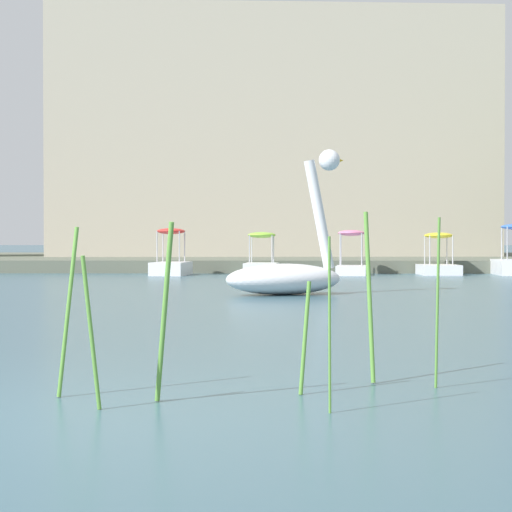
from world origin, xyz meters
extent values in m
plane|color=#385966|center=(0.00, 0.00, 0.00)|extent=(631.28, 631.28, 0.00)
cube|color=#5B6051|center=(0.00, 38.41, 0.23)|extent=(111.59, 24.68, 0.45)
ellipsoid|color=white|center=(1.81, 13.32, 0.33)|extent=(2.83, 2.10, 0.66)
cylinder|color=white|center=(2.56, 13.64, 1.70)|extent=(0.74, 0.49, 2.34)
sphere|color=white|center=(2.78, 13.74, 2.87)|extent=(0.60, 0.60, 0.45)
cone|color=yellow|center=(2.95, 13.81, 2.87)|extent=(0.39, 0.36, 0.25)
cube|color=white|center=(-1.82, 24.47, 0.22)|extent=(1.28, 2.17, 0.44)
ellipsoid|color=red|center=(-1.82, 24.47, 1.47)|extent=(1.05, 1.19, 0.20)
cylinder|color=#B7B7BF|center=(-2.15, 24.95, 0.95)|extent=(0.04, 0.04, 1.04)
cylinder|color=#B7B7BF|center=(-1.40, 24.87, 0.95)|extent=(0.04, 0.04, 1.04)
cylinder|color=#B7B7BF|center=(-2.24, 24.07, 0.95)|extent=(0.04, 0.04, 1.04)
cylinder|color=#B7B7BF|center=(-1.49, 24.00, 0.95)|extent=(0.04, 0.04, 1.04)
cube|color=white|center=(1.22, 24.79, 0.20)|extent=(1.22, 2.11, 0.40)
ellipsoid|color=#8CCC38|center=(1.22, 24.79, 1.35)|extent=(1.01, 1.13, 0.20)
cylinder|color=#B7B7BF|center=(0.87, 25.24, 0.87)|extent=(0.04, 0.04, 0.94)
cylinder|color=#B7B7BF|center=(1.62, 25.19, 0.87)|extent=(0.04, 0.04, 0.94)
cylinder|color=#B7B7BF|center=(0.82, 24.38, 0.87)|extent=(0.04, 0.04, 0.94)
cylinder|color=#B7B7BF|center=(1.57, 24.34, 0.87)|extent=(0.04, 0.04, 0.94)
cube|color=white|center=(4.23, 24.66, 0.16)|extent=(1.19, 2.06, 0.31)
ellipsoid|color=pink|center=(4.23, 24.66, 1.41)|extent=(1.01, 1.23, 0.20)
cylinder|color=#B7B7BF|center=(3.93, 25.15, 0.86)|extent=(0.04, 0.04, 1.10)
cylinder|color=#B7B7BF|center=(4.64, 25.07, 0.86)|extent=(0.04, 0.04, 1.10)
cylinder|color=#B7B7BF|center=(3.83, 24.25, 0.86)|extent=(0.04, 0.04, 1.10)
cylinder|color=#B7B7BF|center=(4.54, 24.17, 0.86)|extent=(0.04, 0.04, 1.10)
cube|color=white|center=(7.21, 24.94, 0.17)|extent=(1.25, 1.95, 0.34)
ellipsoid|color=yellow|center=(7.21, 24.94, 1.33)|extent=(0.95, 1.25, 0.20)
cylinder|color=#B7B7BF|center=(6.83, 25.44, 0.84)|extent=(0.04, 0.04, 0.99)
cylinder|color=#B7B7BF|center=(7.59, 25.44, 0.84)|extent=(0.04, 0.04, 0.99)
cylinder|color=#B7B7BF|center=(6.83, 24.45, 0.84)|extent=(0.04, 0.04, 0.99)
cylinder|color=#B7B7BF|center=(7.59, 24.45, 0.84)|extent=(0.04, 0.04, 0.99)
cylinder|color=#B7B7BF|center=(9.49, 25.51, 1.07)|extent=(0.04, 0.04, 1.11)
cylinder|color=#B7B7BF|center=(9.41, 24.50, 1.07)|extent=(0.04, 0.04, 1.11)
cube|color=#B2A893|center=(1.40, 40.44, 6.12)|extent=(21.29, 13.44, 11.35)
cylinder|color=#568E38|center=(0.08, 0.88, 0.61)|extent=(0.14, 0.12, 1.22)
cylinder|color=#568E38|center=(0.35, 0.36, 0.51)|extent=(0.13, 0.07, 1.02)
cylinder|color=#568E38|center=(0.80, 0.63, 0.63)|extent=(0.15, 0.15, 1.25)
cylinder|color=#568E38|center=(1.78, 1.00, 0.41)|extent=(0.09, 0.08, 0.83)
cylinder|color=#568E38|center=(2.80, 1.27, 0.65)|extent=(0.03, 0.09, 1.30)
cylinder|color=#568E38|center=(2.32, 1.59, 0.68)|extent=(0.08, 0.24, 1.35)
cylinder|color=#568E38|center=(1.92, 0.27, 0.57)|extent=(0.03, 0.05, 1.15)
camera|label=1|loc=(1.54, -5.53, 1.11)|focal=63.00mm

